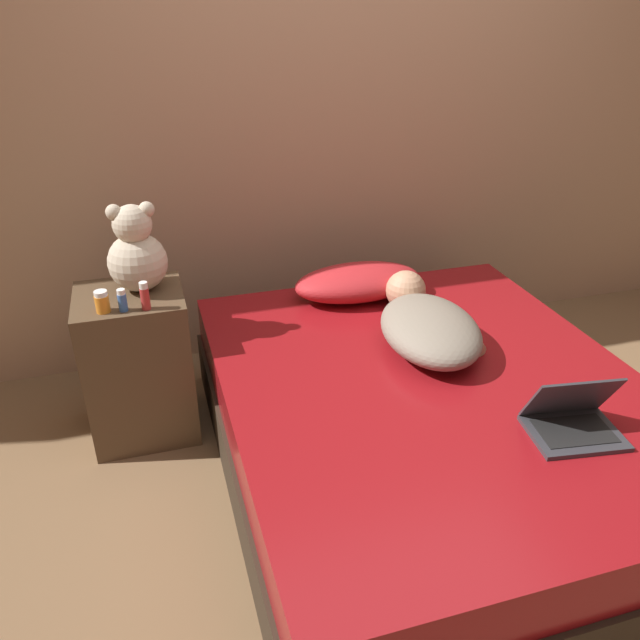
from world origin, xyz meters
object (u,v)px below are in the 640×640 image
pillow (358,282)px  bottle_blue (122,300)px  bottle_red (145,296)px  bottle_orange (102,302)px  teddy_bear (136,253)px  person_lying (427,324)px  laptop (573,420)px

pillow → bottle_blue: size_ratio=6.81×
bottle_red → bottle_orange: bearing=171.6°
bottle_blue → teddy_bear: bearing=68.2°
person_lying → bottle_red: bottle_red is taller
bottle_orange → teddy_bear: bearing=49.2°
person_lying → laptop: 0.69m
pillow → bottle_orange: size_ratio=7.06×
laptop → bottle_blue: 1.61m
teddy_bear → bottle_red: 0.21m
laptop → bottle_red: (-1.26, 0.86, 0.21)m
laptop → bottle_red: 1.54m
person_lying → bottle_blue: 1.17m
person_lying → bottle_orange: 1.24m
laptop → person_lying: bearing=114.9°
laptop → teddy_bear: teddy_bear is taller
person_lying → teddy_bear: 1.17m
bottle_red → teddy_bear: bearing=93.1°
pillow → bottle_blue: bearing=-165.8°
pillow → bottle_red: 0.99m
person_lying → laptop: (0.20, -0.66, -0.04)m
teddy_bear → bottle_orange: bearing=-130.8°
teddy_bear → bottle_blue: 0.22m
person_lying → bottle_blue: bottle_blue is taller
person_lying → bottle_blue: bearing=177.3°
teddy_bear → bottle_orange: teddy_bear is taller
pillow → laptop: size_ratio=1.90×
person_lying → bottle_red: bearing=177.0°
bottle_orange → bottle_red: bearing=-8.4°
pillow → bottle_blue: bottle_blue is taller
bottle_blue → bottle_orange: bearing=170.0°
laptop → bottle_orange: bearing=156.0°
pillow → person_lying: size_ratio=0.80×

